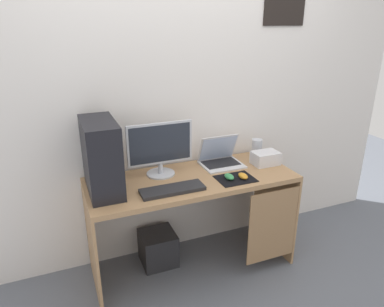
{
  "coord_description": "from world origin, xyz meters",
  "views": [
    {
      "loc": [
        -0.85,
        -2.09,
        1.78
      ],
      "look_at": [
        0.0,
        0.0,
        0.93
      ],
      "focal_mm": 32.89,
      "sensor_mm": 36.0,
      "label": 1
    }
  ],
  "objects": [
    {
      "name": "projector",
      "position": [
        0.61,
        0.01,
        0.79
      ],
      "size": [
        0.2,
        0.14,
        0.1
      ],
      "primitive_type": "cube",
      "color": "silver",
      "rests_on": "desk"
    },
    {
      "name": "laptop",
      "position": [
        0.29,
        0.14,
        0.79
      ],
      "size": [
        0.31,
        0.25,
        0.23
      ],
      "color": "silver",
      "rests_on": "desk"
    },
    {
      "name": "mouse_right",
      "position": [
        0.32,
        -0.16,
        0.77
      ],
      "size": [
        0.06,
        0.1,
        0.03
      ],
      "primitive_type": "ellipsoid",
      "color": "orange",
      "rests_on": "mousepad"
    },
    {
      "name": "pc_tower",
      "position": [
        -0.6,
        0.03,
        0.98
      ],
      "size": [
        0.2,
        0.43,
        0.47
      ],
      "primitive_type": "cube",
      "color": "black",
      "rests_on": "desk"
    },
    {
      "name": "mousepad",
      "position": [
        0.27,
        -0.14,
        0.75
      ],
      "size": [
        0.26,
        0.2,
        0.0
      ],
      "primitive_type": "cube",
      "color": "black",
      "rests_on": "desk"
    },
    {
      "name": "monitor",
      "position": [
        -0.19,
        0.13,
        0.94
      ],
      "size": [
        0.47,
        0.2,
        0.39
      ],
      "color": "#B7BCC6",
      "rests_on": "desk"
    },
    {
      "name": "desk",
      "position": [
        0.02,
        -0.01,
        0.6
      ],
      "size": [
        1.47,
        0.58,
        0.75
      ],
      "color": "#A37A51",
      "rests_on": "ground_plane"
    },
    {
      "name": "subwoofer",
      "position": [
        -0.23,
        0.13,
        0.13
      ],
      "size": [
        0.26,
        0.26,
        0.26
      ],
      "primitive_type": "cube",
      "color": "#232326",
      "rests_on": "ground_plane"
    },
    {
      "name": "ground_plane",
      "position": [
        0.0,
        0.0,
        0.0
      ],
      "size": [
        8.0,
        8.0,
        0.0
      ],
      "primitive_type": "plane",
      "color": "slate"
    },
    {
      "name": "wall_back",
      "position": [
        0.0,
        0.33,
        1.3
      ],
      "size": [
        4.0,
        0.05,
        2.6
      ],
      "color": "silver",
      "rests_on": "ground_plane"
    },
    {
      "name": "keyboard",
      "position": [
        -0.2,
        -0.15,
        0.76
      ],
      "size": [
        0.42,
        0.14,
        0.02
      ],
      "primitive_type": "cube",
      "color": "#232326",
      "rests_on": "desk"
    },
    {
      "name": "speaker",
      "position": [
        0.63,
        0.17,
        0.82
      ],
      "size": [
        0.08,
        0.08,
        0.15
      ],
      "primitive_type": "cylinder",
      "color": "#B7BCC6",
      "rests_on": "desk"
    },
    {
      "name": "mouse_left",
      "position": [
        0.23,
        -0.13,
        0.77
      ],
      "size": [
        0.06,
        0.1,
        0.03
      ],
      "primitive_type": "ellipsoid",
      "color": "#338C4C",
      "rests_on": "mousepad"
    }
  ]
}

